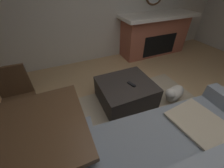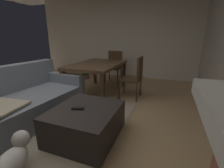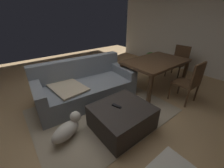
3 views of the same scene
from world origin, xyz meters
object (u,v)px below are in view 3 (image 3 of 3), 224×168
couch (85,86)px  tv_remote (117,106)px  dining_chair_south (190,81)px  dining_chair_east (179,60)px  dining_table (156,63)px  small_dog (68,129)px  ottoman_coffee_table (122,118)px  potted_plant (150,59)px

couch → tv_remote: (-0.03, -1.15, 0.13)m
dining_chair_south → tv_remote: bearing=168.0°
dining_chair_east → couch: bearing=168.0°
dining_table → small_dog: size_ratio=2.78×
ottoman_coffee_table → dining_chair_south: size_ratio=0.99×
ottoman_coffee_table → dining_chair_east: (2.84, 0.61, 0.31)m
dining_chair_south → potted_plant: (1.11, 1.89, -0.20)m
dining_table → dining_chair_east: dining_chair_east is taller
ottoman_coffee_table → dining_chair_east: dining_chair_east is taller
dining_table → dining_chair_south: 0.91m
couch → dining_chair_east: size_ratio=2.33×
dining_chair_south → small_dog: bearing=165.5°
dining_table → potted_plant: size_ratio=2.78×
tv_remote → dining_chair_east: 2.95m
potted_plant → small_dog: (-3.58, -1.25, -0.13)m
dining_chair_south → small_dog: (-2.47, 0.64, -0.33)m
dining_table → dining_chair_south: dining_chair_south is taller
tv_remote → dining_chair_south: dining_chair_south is taller
dining_table → dining_chair_east: size_ratio=1.70×
dining_table → dining_chair_east: bearing=0.2°
dining_chair_south → dining_chair_east: (1.18, 0.90, 0.00)m
dining_chair_east → small_dog: (-3.65, -0.27, -0.33)m
ottoman_coffee_table → dining_chair_east: size_ratio=0.99×
tv_remote → dining_chair_east: dining_chair_east is taller
couch → dining_table: size_ratio=1.37×
ottoman_coffee_table → small_dog: size_ratio=1.61×
ottoman_coffee_table → potted_plant: (2.76, 1.60, 0.11)m
couch → potted_plant: 2.81m
tv_remote → potted_plant: size_ratio=0.28×
couch → dining_chair_south: bearing=-42.0°
ottoman_coffee_table → small_dog: ottoman_coffee_table is taller
dining_table → potted_plant: 1.52m
couch → tv_remote: 1.16m
dining_chair_south → dining_chair_east: 1.49m
ottoman_coffee_table → dining_chair_east: 2.92m
ottoman_coffee_table → dining_table: (1.66, 0.61, 0.45)m
dining_chair_south → dining_chair_east: bearing=37.3°
dining_table → tv_remote: bearing=-162.6°
tv_remote → small_dog: 0.84m
dining_chair_east → small_dog: size_ratio=1.64×
couch → potted_plant: (2.79, 0.37, 0.02)m
couch → dining_chair_east: (2.86, -0.61, 0.22)m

